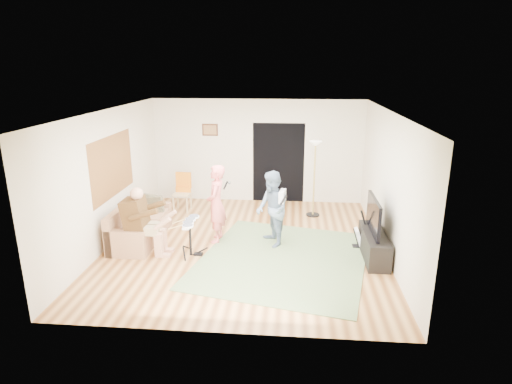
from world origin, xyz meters
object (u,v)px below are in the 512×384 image
singer (216,204)px  torchiere_lamp (315,165)px  guitar_spare (359,237)px  tv_cabinet (374,245)px  drum_kit (190,239)px  guitarist (272,209)px  television (374,215)px  dining_chair (183,197)px  sofa (137,228)px

singer → torchiere_lamp: bearing=129.7°
guitar_spare → tv_cabinet: guitar_spare is taller
guitar_spare → torchiere_lamp: 2.26m
drum_kit → guitarist: 1.72m
guitar_spare → television: size_ratio=0.69×
guitar_spare → television: bearing=-70.0°
torchiere_lamp → tv_cabinet: 2.71m
drum_kit → guitarist: size_ratio=0.48×
guitar_spare → television: (0.17, -0.45, 0.63)m
drum_kit → guitarist: (1.54, 0.62, 0.45)m
torchiere_lamp → tv_cabinet: torchiere_lamp is taller
dining_chair → television: bearing=-26.4°
torchiere_lamp → guitarist: bearing=-116.1°
drum_kit → dining_chair: 2.72m
drum_kit → guitar_spare: bearing=11.2°
guitar_spare → television: television is taller
sofa → drum_kit: sofa is taller
singer → guitar_spare: bearing=87.7°
tv_cabinet → guitar_spare: bearing=115.3°
guitar_spare → tv_cabinet: (0.22, -0.45, 0.03)m
drum_kit → dining_chair: bearing=107.4°
dining_chair → tv_cabinet: bearing=-26.2°
guitarist → tv_cabinet: guitarist is taller
singer → tv_cabinet: singer is taller
drum_kit → torchiere_lamp: torchiere_lamp is taller
dining_chair → television: size_ratio=0.83×
sofa → guitarist: bearing=-0.6°
sofa → torchiere_lamp: torchiere_lamp is taller
torchiere_lamp → drum_kit: bearing=-134.6°
tv_cabinet → torchiere_lamp: bearing=114.8°
drum_kit → guitar_spare: size_ratio=0.93×
singer → dining_chair: 2.26m
sofa → singer: (1.67, 0.09, 0.55)m
drum_kit → guitarist: bearing=22.1°
guitarist → dining_chair: 3.10m
singer → guitar_spare: 2.96m
guitarist → drum_kit: bearing=-89.9°
sofa → television: 4.79m
singer → guitarist: size_ratio=1.05×
guitarist → guitar_spare: (1.75, 0.03, -0.54)m
guitar_spare → tv_cabinet: size_ratio=0.56×
dining_chair → tv_cabinet: (4.32, -2.40, -0.09)m
sofa → drum_kit: size_ratio=2.61×
guitarist → dining_chair: bearing=-152.0°
singer → torchiere_lamp: size_ratio=0.88×
singer → tv_cabinet: (3.11, -0.54, -0.56)m
drum_kit → sofa: bearing=153.2°
singer → dining_chair: (-1.20, 1.86, -0.47)m
sofa → dining_chair: 2.00m
tv_cabinet → singer: bearing=170.2°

